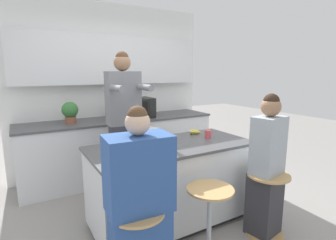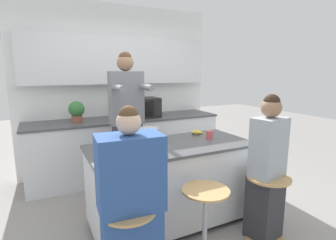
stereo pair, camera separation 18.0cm
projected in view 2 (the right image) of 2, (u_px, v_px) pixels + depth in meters
The scene contains 16 objects.
ground_plane at pixel (171, 221), 2.93m from camera, with size 16.00×16.00×0.00m, color gray.
wall_back at pixel (119, 78), 4.30m from camera, with size 3.21×0.22×2.70m.
back_counter at pixel (128, 146), 4.20m from camera, with size 2.98×0.70×0.93m.
kitchen_island at pixel (171, 183), 2.85m from camera, with size 1.75×0.81×0.89m.
bar_stool_center at pixel (205, 218), 2.29m from camera, with size 0.41×0.41×0.65m.
bar_stool_rightmost at pixel (267, 203), 2.56m from camera, with size 0.41×0.41×0.65m.
person_cooking at pixel (127, 128), 3.29m from camera, with size 0.42×0.59×1.88m.
person_wrapped_blanket at pixel (131, 206), 1.93m from camera, with size 0.49×0.32×1.42m.
person_seated_near at pixel (267, 174), 2.54m from camera, with size 0.36×0.31×1.44m.
cooking_pot at pixel (148, 136), 2.81m from camera, with size 0.31×0.23×0.16m.
fruit_bowl at pixel (139, 151), 2.40m from camera, with size 0.23×0.23×0.08m.
coffee_cup_near at pixel (210, 135), 3.01m from camera, with size 0.10×0.07×0.09m.
banana_bunch at pixel (196, 132), 3.21m from camera, with size 0.18×0.13×0.06m.
juice_carton at pixel (114, 145), 2.43m from camera, with size 0.08×0.08×0.19m.
microwave at pixel (142, 108), 4.15m from camera, with size 0.53×0.38×0.31m.
potted_plant at pixel (77, 111), 3.76m from camera, with size 0.22×0.22×0.30m.
Camera 2 is at (-1.23, -2.38, 1.64)m, focal length 28.00 mm.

